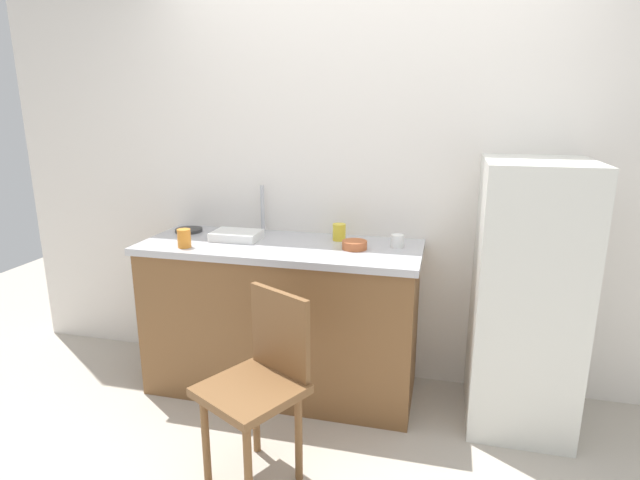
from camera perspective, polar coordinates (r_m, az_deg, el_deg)
The scene contains 13 objects.
ground_plane at distance 2.72m, azimuth 0.87°, elevation -23.86°, with size 8.00×8.00×0.00m, color #BCB2A3.
back_wall at distance 3.14m, azimuth 5.16°, elevation 7.01°, with size 4.80×0.10×2.56m, color white.
cabinet_base at distance 3.14m, azimuth -4.26°, elevation -8.92°, with size 1.59×0.60×0.88m, color brown.
countertop at distance 2.98m, azimuth -4.43°, elevation -0.76°, with size 1.63×0.64×0.04m, color #B7B7BC.
faucet at distance 3.24m, azimuth -6.43°, elevation 3.48°, with size 0.02×0.02×0.30m, color #B7B7BC.
refrigerator at distance 2.93m, azimuth 22.03°, elevation -5.91°, with size 0.53×0.60×1.44m, color silver.
chair at distance 2.41m, azimuth -6.64°, elevation -15.22°, with size 0.54×0.54×0.89m.
dish_tray at distance 3.09m, azimuth -9.31°, elevation 0.51°, with size 0.28×0.20×0.05m, color white.
terracotta_bowl at distance 2.86m, azimuth 3.97°, elevation -0.55°, with size 0.14×0.14×0.05m, color #B25B33.
hotplate at distance 3.35m, azimuth -14.45°, elevation 1.07°, with size 0.17×0.17×0.02m, color #2D2D2D.
cup_white at distance 2.91m, azimuth 8.64°, elevation -0.12°, with size 0.07×0.07×0.07m, color white.
cup_orange at distance 2.98m, azimuth -14.94°, elevation 0.19°, with size 0.08×0.08×0.10m, color orange.
cup_yellow at distance 3.03m, azimuth 2.15°, elevation 0.89°, with size 0.08×0.08×0.10m, color yellow.
Camera 1 is at (0.48, -2.07, 1.70)m, focal length 28.65 mm.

